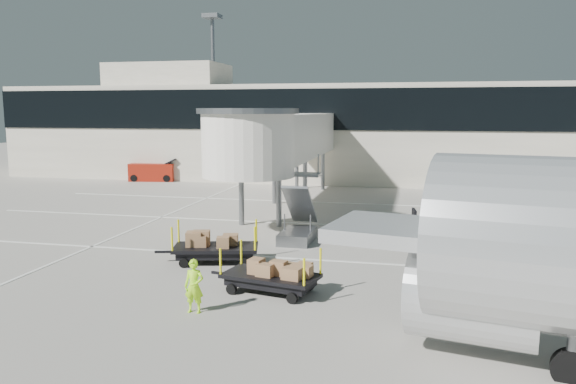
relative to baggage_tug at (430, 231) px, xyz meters
name	(u,v)px	position (x,y,z in m)	size (l,w,h in m)	color
ground	(307,274)	(-4.50, -6.02, -0.55)	(140.00, 140.00, 0.00)	#AFA99C
lane_markings	(328,223)	(-5.17, 3.31, -0.54)	(40.00, 30.00, 0.02)	white
terminal	(368,131)	(-4.85, 23.92, 3.55)	(64.00, 12.11, 15.20)	beige
jet_bridge	(280,139)	(-8.47, 6.24, 3.73)	(5.70, 20.40, 6.03)	white
baggage_tug	(430,231)	(0.00, 0.00, 0.00)	(2.45, 1.73, 1.52)	maroon
suitcase_cart	(501,228)	(3.21, 1.38, 0.01)	(3.98, 2.08, 1.53)	black
box_cart_near	(272,275)	(-5.24, -8.25, 0.01)	(3.89, 2.13, 1.49)	black
box_cart_far	(215,248)	(-8.33, -5.26, 0.02)	(4.12, 2.38, 1.58)	black
ground_worker	(194,286)	(-7.01, -10.60, 0.25)	(0.59, 0.38, 1.61)	#A6F419
minivan	(482,202)	(2.77, 5.13, 0.59)	(2.71, 5.24, 1.91)	white
belt_loader	(153,172)	(-22.36, 17.97, 0.19)	(4.24, 2.19, 1.95)	maroon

